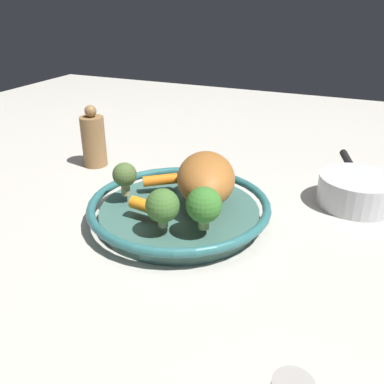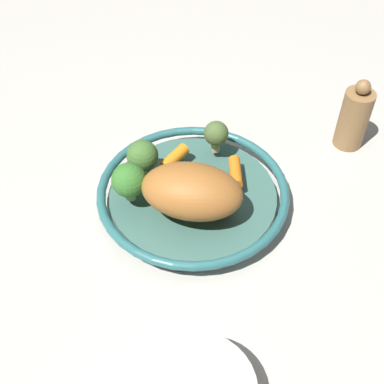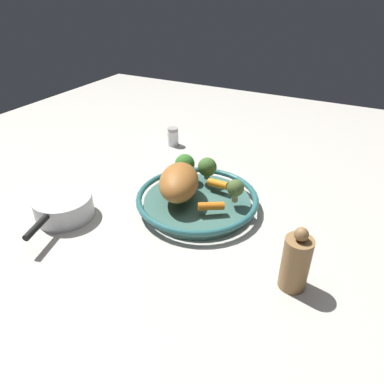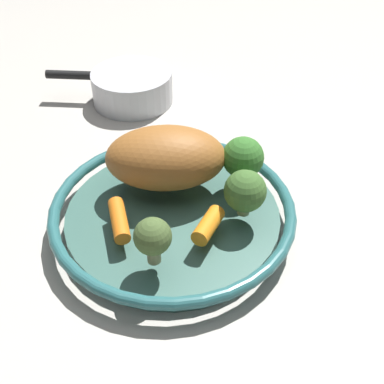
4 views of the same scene
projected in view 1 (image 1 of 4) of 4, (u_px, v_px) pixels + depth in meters
ground_plane at (179, 220)px, 0.78m from camera, size 2.29×2.29×0.00m
serving_bowl at (179, 210)px, 0.77m from camera, size 0.33×0.33×0.04m
roast_chicken_piece at (206, 178)px, 0.75m from camera, size 0.16×0.19×0.08m
baby_carrot_back at (146, 206)px, 0.71m from camera, size 0.06×0.03×0.03m
baby_carrot_near_rim at (160, 180)px, 0.82m from camera, size 0.07×0.05×0.02m
broccoli_floret_large at (204, 205)px, 0.65m from camera, size 0.06×0.06×0.07m
broccoli_floret_edge at (125, 175)px, 0.76m from camera, size 0.04×0.04×0.06m
broccoli_floret_mid at (163, 206)px, 0.66m from camera, size 0.05×0.05×0.06m
pepper_mill at (94, 140)px, 0.99m from camera, size 0.06×0.06×0.15m
saucepan at (357, 190)px, 0.82m from camera, size 0.15×0.23×0.06m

